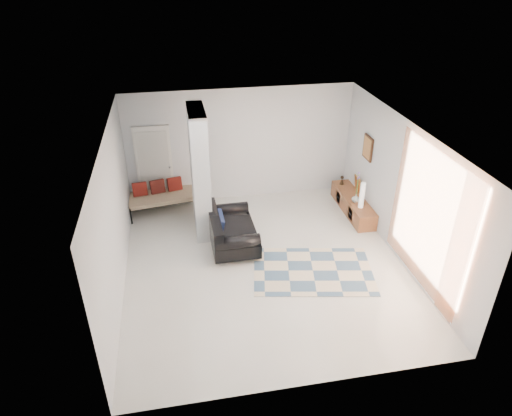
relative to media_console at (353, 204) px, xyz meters
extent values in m
plane|color=beige|center=(-2.52, -1.70, -0.20)|extent=(6.00, 6.00, 0.00)
plane|color=white|center=(-2.52, -1.70, 2.60)|extent=(6.00, 6.00, 0.00)
plane|color=silver|center=(-2.52, 1.30, 1.20)|extent=(6.00, 0.00, 6.00)
plane|color=silver|center=(-2.52, -4.70, 1.20)|extent=(6.00, 0.00, 6.00)
plane|color=silver|center=(-5.27, -1.70, 1.20)|extent=(0.00, 6.00, 6.00)
plane|color=silver|center=(0.23, -1.70, 1.20)|extent=(0.00, 6.00, 6.00)
cube|color=silver|center=(-3.62, -0.10, 1.20)|extent=(0.35, 1.20, 2.80)
cube|color=white|center=(-4.62, 1.26, 0.82)|extent=(0.85, 0.06, 2.04)
plane|color=orange|center=(0.15, -2.85, 1.25)|extent=(0.00, 2.55, 2.55)
cube|color=#3A1E10|center=(0.20, 0.00, 1.45)|extent=(0.04, 0.45, 0.55)
cube|color=brown|center=(0.00, 0.00, 0.00)|extent=(0.45, 1.90, 0.40)
cube|color=#3A1E10|center=(-0.22, -0.43, 0.00)|extent=(0.02, 0.25, 0.28)
cube|color=#3A1E10|center=(-0.22, 0.42, 0.00)|extent=(0.02, 0.25, 0.28)
cube|color=#EE9F46|center=(0.18, 0.26, 0.40)|extent=(0.09, 0.32, 0.40)
cube|color=silver|center=(-0.10, -0.43, 0.26)|extent=(0.04, 0.10, 0.12)
cylinder|color=silver|center=(-3.41, -1.53, -0.15)|extent=(0.05, 0.05, 0.10)
cylinder|color=silver|center=(-3.43, -0.18, -0.15)|extent=(0.05, 0.05, 0.10)
cylinder|color=silver|center=(-2.66, -1.52, -0.15)|extent=(0.05, 0.05, 0.10)
cylinder|color=silver|center=(-2.68, -0.17, -0.15)|extent=(0.05, 0.05, 0.10)
cube|color=black|center=(-3.05, -0.85, 0.05)|extent=(0.98, 1.60, 0.30)
cube|color=black|center=(-3.42, -0.86, 0.38)|extent=(0.22, 1.59, 0.36)
cylinder|color=black|center=(-3.04, -1.53, 0.28)|extent=(0.91, 0.29, 0.28)
cylinder|color=black|center=(-3.06, -0.18, 0.28)|extent=(0.91, 0.29, 0.28)
cube|color=black|center=(-3.30, -0.85, 0.40)|extent=(0.15, 0.58, 0.31)
cylinder|color=black|center=(-5.24, 0.40, 0.00)|extent=(0.04, 0.04, 0.40)
cylinder|color=black|center=(-3.49, 0.67, 0.00)|extent=(0.04, 0.04, 0.40)
cylinder|color=black|center=(-5.35, 1.12, 0.00)|extent=(0.04, 0.04, 0.40)
cylinder|color=black|center=(-3.60, 1.40, 0.00)|extent=(0.04, 0.04, 0.40)
cube|color=beige|center=(-4.42, 0.90, 0.18)|extent=(1.88, 1.02, 0.12)
cube|color=maroon|center=(-5.01, 0.96, 0.40)|extent=(0.36, 0.22, 0.33)
cube|color=maroon|center=(-4.60, 1.02, 0.40)|extent=(0.36, 0.22, 0.33)
cube|color=maroon|center=(-4.19, 1.09, 0.40)|extent=(0.36, 0.22, 0.33)
cube|color=beige|center=(-1.62, -2.10, -0.20)|extent=(2.58, 1.96, 0.01)
cylinder|color=silver|center=(-0.02, -0.48, 0.50)|extent=(0.11, 0.11, 0.61)
imported|color=silver|center=(-0.05, -0.24, 0.29)|extent=(0.21, 0.21, 0.20)
camera|label=1|loc=(-4.06, -9.01, 5.36)|focal=32.00mm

